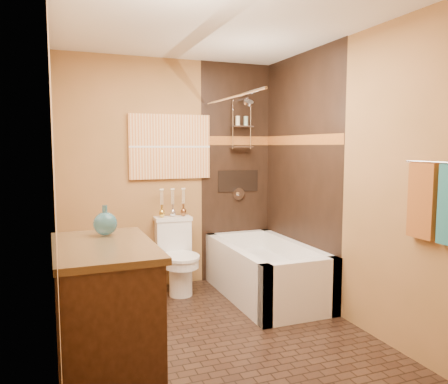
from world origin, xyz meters
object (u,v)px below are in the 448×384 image
bathtub (265,275)px  vanity (104,311)px  toilet (177,255)px  sunset_painting (170,147)px

bathtub → vanity: bearing=-148.4°
toilet → sunset_painting: bearing=92.0°
bathtub → vanity: (-1.72, -1.06, 0.24)m
toilet → vanity: 1.78m
sunset_painting → toilet: 1.18m
sunset_painting → vanity: bearing=-117.0°
sunset_painting → bathtub: (0.81, -0.73, -1.33)m
toilet → vanity: (-0.91, -1.52, 0.06)m
sunset_painting → bathtub: sunset_painting is taller
toilet → vanity: size_ratio=0.75×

